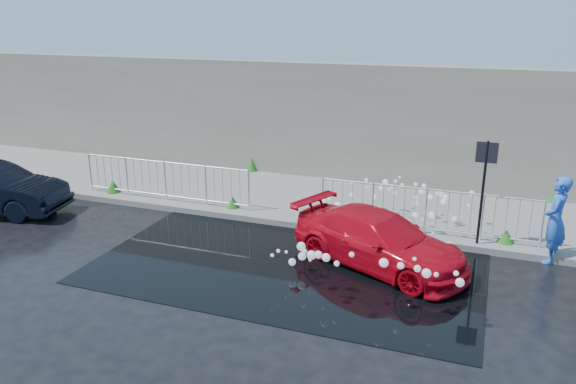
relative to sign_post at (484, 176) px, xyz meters
name	(u,v)px	position (x,y,z in m)	size (l,w,h in m)	color
ground	(249,279)	(-4.20, -3.10, -1.72)	(90.00, 90.00, 0.00)	black
pavement	(322,200)	(-4.20, 1.90, -1.65)	(30.00, 4.00, 0.15)	slate
curb	(299,224)	(-4.20, -0.10, -1.64)	(30.00, 0.25, 0.16)	slate
retaining_wall	(345,122)	(-4.20, 4.10, 0.18)	(30.00, 0.60, 3.50)	#6A665A
puddle	(290,262)	(-3.70, -2.10, -1.72)	(8.00, 5.00, 0.01)	black
sign_post	(484,176)	(0.00, 0.00, 0.00)	(0.45, 0.06, 2.50)	black
railing_left	(165,179)	(-8.20, 0.25, -0.99)	(5.05, 0.05, 1.10)	silver
railing_right	(426,209)	(-1.20, 0.25, -0.99)	(5.05, 0.05, 1.10)	silver
weeds	(300,194)	(-4.71, 1.47, -1.40)	(12.17, 3.93, 0.43)	#205717
water_spray	(372,224)	(-2.20, -0.95, -1.06)	(3.66, 5.45, 0.98)	white
red_car	(379,240)	(-1.91, -1.56, -1.16)	(1.59, 3.90, 1.13)	red
person	(555,220)	(1.50, -0.10, -0.78)	(0.69, 0.45, 1.89)	blue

